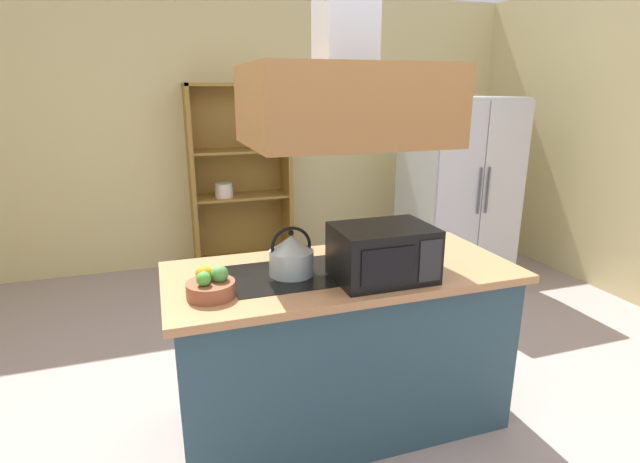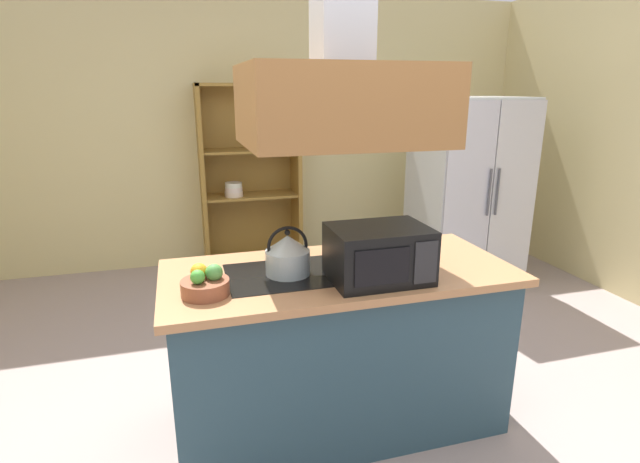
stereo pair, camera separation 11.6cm
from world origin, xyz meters
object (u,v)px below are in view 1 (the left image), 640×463
at_px(dish_cabinet, 240,188).
at_px(fruit_bowl, 211,286).
at_px(cutting_board, 368,252).
at_px(microwave, 383,253).
at_px(refrigerator, 457,192).
at_px(kettle, 291,255).

bearing_deg(dish_cabinet, fruit_bowl, -102.03).
relative_size(cutting_board, microwave, 0.74).
height_order(cutting_board, microwave, microwave).
height_order(refrigerator, dish_cabinet, dish_cabinet).
xyz_separation_m(refrigerator, cutting_board, (-1.57, -1.49, 0.05)).
distance_m(refrigerator, kettle, 2.65).
relative_size(dish_cabinet, fruit_bowl, 8.54).
bearing_deg(microwave, refrigerator, 48.15).
bearing_deg(cutting_board, dish_cabinet, 96.37).
height_order(kettle, microwave, microwave).
bearing_deg(fruit_bowl, microwave, -3.06).
height_order(dish_cabinet, cutting_board, dish_cabinet).
bearing_deg(kettle, microwave, -24.71).
distance_m(dish_cabinet, fruit_bowl, 2.92).
distance_m(dish_cabinet, microwave, 2.92).
bearing_deg(microwave, fruit_bowl, 176.94).
bearing_deg(refrigerator, cutting_board, -136.51).
xyz_separation_m(kettle, fruit_bowl, (-0.41, -0.14, -0.05)).
bearing_deg(fruit_bowl, refrigerator, 36.24).
bearing_deg(dish_cabinet, microwave, -86.09).
distance_m(kettle, fruit_bowl, 0.43).
height_order(refrigerator, kettle, refrigerator).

